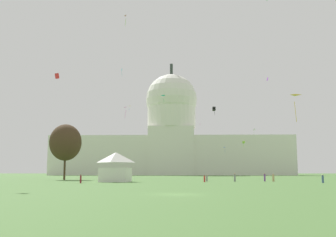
{
  "coord_description": "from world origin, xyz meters",
  "views": [
    {
      "loc": [
        0.45,
        -38.87,
        2.21
      ],
      "look_at": [
        -4.28,
        98.64,
        20.69
      ],
      "focal_mm": 42.21,
      "sensor_mm": 36.0,
      "label": 1
    }
  ],
  "objects": [
    {
      "name": "kite_magenta_mid_b",
      "position": [
        -19.37,
        101.13,
        24.48
      ],
      "size": [
        1.34,
        1.29,
        3.87
      ],
      "rotation": [
        0.0,
        0.0,
        2.6
      ],
      "color": "#D1339E"
    },
    {
      "name": "kite_violet_high",
      "position": [
        37.53,
        128.36,
        41.63
      ],
      "size": [
        0.59,
        1.1,
        1.54
      ],
      "rotation": [
        0.0,
        0.0,
        0.98
      ],
      "color": "purple"
    },
    {
      "name": "person_maroon_lawn_far_left",
      "position": [
        -18.71,
        36.11,
        0.79
      ],
      "size": [
        0.36,
        0.36,
        1.68
      ],
      "rotation": [
        0.0,
        0.0,
        6.16
      ],
      "color": "maroon",
      "rests_on": "ground_plane"
    },
    {
      "name": "person_tan_lawn_far_right",
      "position": [
        20.7,
        49.99,
        0.8
      ],
      "size": [
        0.66,
        0.66,
        1.76
      ],
      "rotation": [
        0.0,
        0.0,
        2.53
      ],
      "color": "tan",
      "rests_on": "ground_plane"
    },
    {
      "name": "person_purple_front_left",
      "position": [
        19.05,
        51.15,
        0.83
      ],
      "size": [
        0.52,
        0.52,
        1.79
      ],
      "rotation": [
        0.0,
        0.0,
        5.56
      ],
      "color": "#703D93",
      "rests_on": "ground_plane"
    },
    {
      "name": "person_grey_back_left",
      "position": [
        12.02,
        48.48,
        0.84
      ],
      "size": [
        0.46,
        0.46,
        1.8
      ],
      "rotation": [
        0.0,
        0.0,
        4.51
      ],
      "color": "gray",
      "rests_on": "ground_plane"
    },
    {
      "name": "person_red_mid_right",
      "position": [
        5.2,
        44.42,
        0.68
      ],
      "size": [
        0.5,
        0.5,
        1.49
      ],
      "rotation": [
        0.0,
        0.0,
        5.43
      ],
      "color": "red",
      "rests_on": "ground_plane"
    },
    {
      "name": "ground_plane",
      "position": [
        0.0,
        0.0,
        0.0
      ],
      "size": [
        800.0,
        800.0,
        0.0
      ],
      "primitive_type": "plane",
      "color": "#4C7538"
    },
    {
      "name": "kite_lime_low",
      "position": [
        33.1,
        169.41,
        17.43
      ],
      "size": [
        1.53,
        1.54,
        3.3
      ],
      "rotation": [
        0.0,
        0.0,
        2.48
      ],
      "color": "#8CD133"
    },
    {
      "name": "capitol_building",
      "position": [
        -5.61,
        197.56,
        21.27
      ],
      "size": [
        141.49,
        30.93,
        67.93
      ],
      "color": "silver",
      "rests_on": "ground_plane"
    },
    {
      "name": "kite_white_mid",
      "position": [
        28.36,
        112.43,
        18.08
      ],
      "size": [
        0.85,
        0.84,
        3.42
      ],
      "rotation": [
        0.0,
        0.0,
        4.39
      ],
      "color": "white"
    },
    {
      "name": "person_denim_mid_left",
      "position": [
        27.88,
        39.64,
        0.75
      ],
      "size": [
        0.46,
        0.46,
        1.65
      ],
      "rotation": [
        0.0,
        0.0,
        1.41
      ],
      "color": "#3D5684",
      "rests_on": "ground_plane"
    },
    {
      "name": "person_grey_near_tree_east",
      "position": [
        6.07,
        50.59,
        0.7
      ],
      "size": [
        0.46,
        0.46,
        1.52
      ],
      "rotation": [
        0.0,
        0.0,
        5.13
      ],
      "color": "gray",
      "rests_on": "ground_plane"
    },
    {
      "name": "kite_red_mid",
      "position": [
        -32.0,
        60.64,
        26.95
      ],
      "size": [
        1.23,
        0.4,
        1.59
      ],
      "rotation": [
        0.0,
        0.0,
        5.77
      ],
      "color": "red"
    },
    {
      "name": "kite_magenta_mid",
      "position": [
        10.36,
        163.89,
        26.2
      ],
      "size": [
        1.15,
        1.02,
        0.19
      ],
      "rotation": [
        0.0,
        0.0,
        0.6
      ],
      "color": "#D1339E"
    },
    {
      "name": "kite_green_high",
      "position": [
        24.75,
        70.05,
        50.99
      ],
      "size": [
        0.99,
        1.45,
        0.23
      ],
      "rotation": [
        0.0,
        0.0,
        4.35
      ],
      "color": "green"
    },
    {
      "name": "kite_turquoise_mid",
      "position": [
        -5.3,
        89.82,
        26.58
      ],
      "size": [
        1.52,
        1.34,
        1.99
      ],
      "rotation": [
        0.0,
        0.0,
        2.56
      ],
      "color": "teal"
    },
    {
      "name": "kite_pink_high",
      "position": [
        -15.74,
        68.45,
        45.9
      ],
      "size": [
        1.04,
        1.34,
        2.96
      ],
      "rotation": [
        0.0,
        0.0,
        5.12
      ],
      "color": "pink"
    },
    {
      "name": "kite_cyan_high",
      "position": [
        -31.16,
        164.43,
        55.58
      ],
      "size": [
        0.55,
        1.08,
        4.16
      ],
      "rotation": [
        0.0,
        0.0,
        4.29
      ],
      "color": "#33BCDB"
    },
    {
      "name": "kite_yellow_mid",
      "position": [
        -25.98,
        157.68,
        34.61
      ],
      "size": [
        1.5,
        1.17,
        2.75
      ],
      "rotation": [
        0.0,
        0.0,
        3.54
      ],
      "color": "yellow"
    },
    {
      "name": "tree_west_far",
      "position": [
        -30.51,
        65.15,
        9.86
      ],
      "size": [
        11.78,
        11.61,
        14.74
      ],
      "color": "#42301E",
      "rests_on": "ground_plane"
    },
    {
      "name": "kite_black_mid",
      "position": [
        11.84,
        97.78,
        23.91
      ],
      "size": [
        1.11,
        1.19,
        2.95
      ],
      "rotation": [
        0.0,
        0.0,
        3.21
      ],
      "color": "black"
    },
    {
      "name": "event_tent",
      "position": [
        -13.61,
        45.3,
        3.15
      ],
      "size": [
        6.62,
        7.06,
        6.28
      ],
      "rotation": [
        0.0,
        0.0,
        -0.09
      ],
      "color": "white",
      "rests_on": "ground_plane"
    },
    {
      "name": "kite_blue_low",
      "position": [
        22.74,
        162.06,
        13.8
      ],
      "size": [
        1.47,
        1.72,
        2.38
      ],
      "rotation": [
        0.0,
        0.0,
        2.12
      ],
      "color": "blue"
    },
    {
      "name": "kite_gold_low",
      "position": [
        19.03,
        25.36,
        13.91
      ],
      "size": [
        1.5,
        0.72,
        4.19
      ],
      "rotation": [
        0.0,
        0.0,
        3.21
      ],
      "color": "gold"
    }
  ]
}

